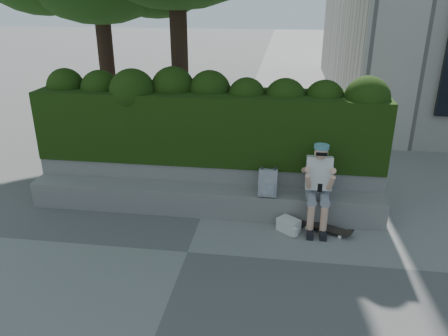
# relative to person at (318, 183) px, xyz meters

# --- Properties ---
(ground) EXTENTS (80.00, 80.00, 0.00)m
(ground) POSITION_rel_person_xyz_m (-1.89, -1.07, -0.75)
(ground) COLOR slate
(ground) RESTS_ON ground
(bench_ledge) EXTENTS (6.00, 0.45, 0.45)m
(bench_ledge) POSITION_rel_person_xyz_m (-1.89, 0.18, -0.53)
(bench_ledge) COLOR gray
(bench_ledge) RESTS_ON ground
(planter_wall) EXTENTS (6.00, 0.50, 0.75)m
(planter_wall) POSITION_rel_person_xyz_m (-1.89, 0.66, -0.38)
(planter_wall) COLOR gray
(planter_wall) RESTS_ON ground
(hedge) EXTENTS (6.00, 1.00, 1.20)m
(hedge) POSITION_rel_person_xyz_m (-1.89, 0.88, 0.60)
(hedge) COLOR black
(hedge) RESTS_ON planter_wall
(person) EXTENTS (0.40, 0.76, 1.38)m
(person) POSITION_rel_person_xyz_m (0.00, 0.00, 0.00)
(person) COLOR gray
(person) RESTS_ON ground
(skateboard) EXTENTS (0.79, 0.49, 0.08)m
(skateboard) POSITION_rel_person_xyz_m (0.14, -0.18, -0.68)
(skateboard) COLOR black
(skateboard) RESTS_ON ground
(backpack_plaid) EXTENTS (0.31, 0.17, 0.44)m
(backpack_plaid) POSITION_rel_person_xyz_m (-0.79, 0.08, -0.08)
(backpack_plaid) COLOR #B2B3B8
(backpack_plaid) RESTS_ON bench_ledge
(backpack_ground) EXTENTS (0.40, 0.39, 0.21)m
(backpack_ground) POSITION_rel_person_xyz_m (-0.43, -0.25, -0.65)
(backpack_ground) COLOR beige
(backpack_ground) RESTS_ON ground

